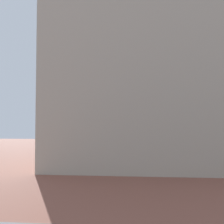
# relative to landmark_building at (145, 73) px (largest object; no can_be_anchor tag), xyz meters

# --- Properties ---
(landmark_building) EXTENTS (23.73, 15.71, 39.53)m
(landmark_building) POSITION_rel_landmark_building_xyz_m (0.00, 0.00, 0.00)
(landmark_building) COLOR #B2A893
(landmark_building) RESTS_ON ground_plane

